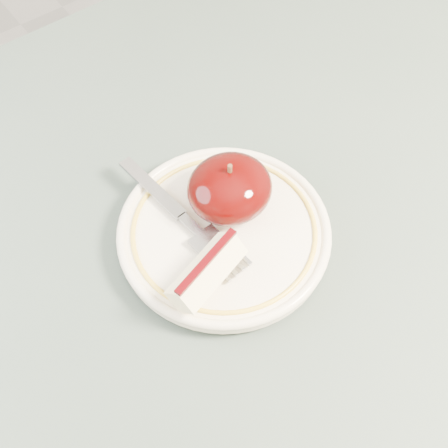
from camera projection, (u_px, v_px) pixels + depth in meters
table at (255, 372)px, 0.58m from camera, size 0.90×0.90×0.75m
plate at (224, 233)px, 0.55m from camera, size 0.19×0.19×0.02m
apple_half at (230, 188)px, 0.54m from camera, size 0.08×0.07×0.06m
apple_wedge at (207, 271)px, 0.50m from camera, size 0.08×0.05×0.03m
fork at (183, 217)px, 0.55m from camera, size 0.03×0.16×0.00m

